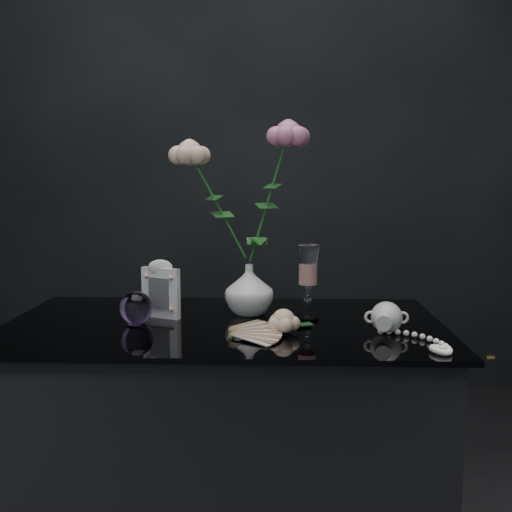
# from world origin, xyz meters

# --- Properties ---
(table) EXTENTS (1.05, 0.58, 0.76)m
(table) POSITION_xyz_m (0.00, 0.05, 0.38)
(table) COLOR black
(table) RESTS_ON ground
(vase) EXTENTS (0.14, 0.14, 0.13)m
(vase) POSITION_xyz_m (0.06, 0.14, 0.83)
(vase) COLOR white
(vase) RESTS_ON table
(wine_glass) EXTENTS (0.06, 0.06, 0.19)m
(wine_glass) POSITION_xyz_m (0.20, 0.09, 0.85)
(wine_glass) COLOR white
(wine_glass) RESTS_ON table
(picture_frame) EXTENTS (0.13, 0.12, 0.15)m
(picture_frame) POSITION_xyz_m (-0.16, 0.09, 0.84)
(picture_frame) COLOR white
(picture_frame) RESTS_ON table
(paperweight) EXTENTS (0.10, 0.10, 0.08)m
(paperweight) POSITION_xyz_m (-0.21, 0.03, 0.80)
(paperweight) COLOR #9B76C0
(paperweight) RESTS_ON table
(paper_fan) EXTENTS (0.26, 0.23, 0.02)m
(paper_fan) POSITION_xyz_m (0.03, -0.09, 0.77)
(paper_fan) COLOR beige
(paper_fan) RESTS_ON table
(loose_rose) EXTENTS (0.14, 0.17, 0.05)m
(loose_rose) POSITION_xyz_m (0.14, -0.04, 0.79)
(loose_rose) COLOR beige
(loose_rose) RESTS_ON table
(pearl_jar) EXTENTS (0.26, 0.27, 0.07)m
(pearl_jar) POSITION_xyz_m (0.38, -0.02, 0.80)
(pearl_jar) COLOR silver
(pearl_jar) RESTS_ON table
(roses) EXTENTS (0.33, 0.13, 0.42)m
(roses) POSITION_xyz_m (0.05, 0.14, 1.09)
(roses) COLOR #FFC8A4
(roses) RESTS_ON vase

